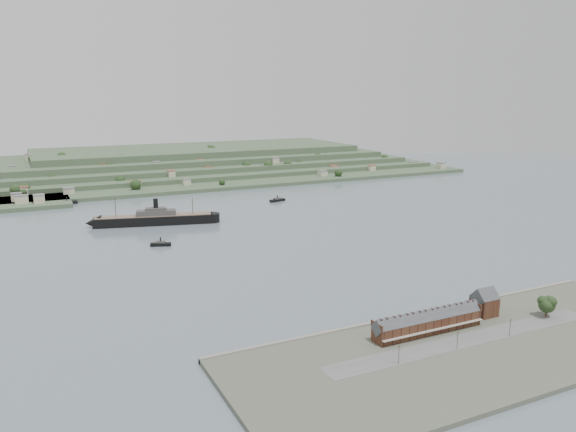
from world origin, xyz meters
name	(u,v)px	position (x,y,z in m)	size (l,w,h in m)	color
ground	(286,244)	(0.00, 0.00, 0.00)	(1400.00, 1400.00, 0.00)	slate
near_shore	(474,347)	(0.00, -186.75, 1.01)	(220.00, 80.00, 2.60)	#4C5142
terrace_row	(428,322)	(-10.00, -168.02, 6.84)	(55.60, 9.80, 11.07)	#412217
gabled_building	(484,303)	(27.50, -164.00, 8.19)	(10.40, 10.18, 14.09)	#412217
far_peninsula	(179,164)	(27.91, 393.10, 11.88)	(760.00, 309.00, 30.00)	#364C33
steamship	(151,219)	(-74.04, 103.30, 4.81)	(106.95, 36.76, 26.02)	black
tugboat	(161,244)	(-82.13, 34.59, 1.58)	(14.82, 8.54, 6.47)	black
ferry_west	(67,203)	(-128.93, 225.00, 1.74)	(20.01, 10.26, 7.23)	black
ferry_east	(277,200)	(62.50, 149.85, 1.53)	(17.57, 8.75, 6.35)	black
fig_tree	(548,304)	(52.93, -179.00, 8.58)	(9.65, 8.36, 10.77)	#44331F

